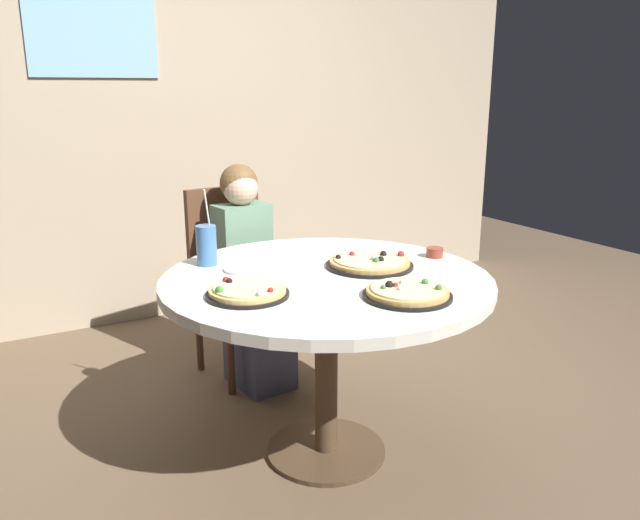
# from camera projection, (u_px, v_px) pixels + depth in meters

# --- Properties ---
(ground_plane) EXTENTS (8.00, 8.00, 0.00)m
(ground_plane) POSITION_uv_depth(u_px,v_px,m) (326.00, 452.00, 2.55)
(ground_plane) COLOR brown
(wall_with_window) EXTENTS (5.20, 0.13, 2.90)m
(wall_with_window) POSITION_uv_depth(u_px,v_px,m) (167.00, 85.00, 3.82)
(wall_with_window) COLOR tan
(wall_with_window) RESTS_ON ground_plane
(dining_table) EXTENTS (1.24, 1.24, 0.75)m
(dining_table) POSITION_uv_depth(u_px,v_px,m) (326.00, 300.00, 2.37)
(dining_table) COLOR silver
(dining_table) RESTS_ON ground_plane
(chair_wooden) EXTENTS (0.45, 0.45, 0.95)m
(chair_wooden) POSITION_uv_depth(u_px,v_px,m) (233.00, 271.00, 3.19)
(chair_wooden) COLOR brown
(chair_wooden) RESTS_ON ground_plane
(diner_child) EXTENTS (0.29, 0.42, 1.08)m
(diner_child) POSITION_uv_depth(u_px,v_px,m) (251.00, 288.00, 3.06)
(diner_child) COLOR #3F4766
(diner_child) RESTS_ON ground_plane
(pizza_veggie) EXTENTS (0.30, 0.30, 0.05)m
(pizza_veggie) POSITION_uv_depth(u_px,v_px,m) (407.00, 293.00, 2.10)
(pizza_veggie) COLOR black
(pizza_veggie) RESTS_ON dining_table
(pizza_cheese) EXTENTS (0.28, 0.28, 0.05)m
(pizza_cheese) POSITION_uv_depth(u_px,v_px,m) (247.00, 292.00, 2.12)
(pizza_cheese) COLOR black
(pizza_cheese) RESTS_ON dining_table
(pizza_pepperoni) EXTENTS (0.34, 0.34, 0.05)m
(pizza_pepperoni) POSITION_uv_depth(u_px,v_px,m) (370.00, 263.00, 2.47)
(pizza_pepperoni) COLOR black
(pizza_pepperoni) RESTS_ON dining_table
(soda_cup) EXTENTS (0.08, 0.08, 0.31)m
(soda_cup) POSITION_uv_depth(u_px,v_px,m) (206.00, 245.00, 2.47)
(soda_cup) COLOR #3F72B2
(soda_cup) RESTS_ON dining_table
(sauce_bowl) EXTENTS (0.07, 0.07, 0.04)m
(sauce_bowl) POSITION_uv_depth(u_px,v_px,m) (435.00, 252.00, 2.61)
(sauce_bowl) COLOR brown
(sauce_bowl) RESTS_ON dining_table
(plate_small) EXTENTS (0.18, 0.18, 0.01)m
(plate_small) POSITION_uv_depth(u_px,v_px,m) (247.00, 269.00, 2.42)
(plate_small) COLOR white
(plate_small) RESTS_ON dining_table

